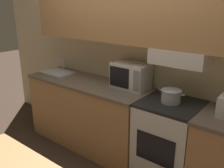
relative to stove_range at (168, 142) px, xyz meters
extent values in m
plane|color=#3D2D23|center=(-0.63, 0.30, -0.46)|extent=(16.00, 16.00, 0.00)
cube|color=beige|center=(-0.63, 0.32, 0.81)|extent=(5.29, 0.05, 2.55)
cube|color=tan|center=(-0.63, 0.14, 1.29)|extent=(2.89, 0.32, 0.58)
cube|color=silver|center=(0.00, 0.14, 0.92)|extent=(0.58, 0.34, 0.16)
cube|color=tan|center=(-1.20, -0.01, -0.02)|extent=(1.75, 0.61, 0.89)
cube|color=brown|center=(-1.20, -0.01, 0.44)|extent=(1.77, 0.63, 0.04)
cube|color=tan|center=(0.57, -0.01, -0.02)|extent=(0.49, 0.61, 0.89)
cube|color=silver|center=(0.00, 0.00, -0.02)|extent=(0.61, 0.60, 0.89)
cube|color=black|center=(0.00, 0.00, 0.45)|extent=(0.61, 0.60, 0.03)
cube|color=black|center=(0.00, -0.30, 0.05)|extent=(0.43, 0.01, 0.31)
cylinder|color=black|center=(-0.14, -0.12, 0.46)|extent=(0.09, 0.09, 0.01)
cylinder|color=black|center=(0.14, -0.12, 0.46)|extent=(0.09, 0.09, 0.01)
cylinder|color=black|center=(-0.14, 0.12, 0.46)|extent=(0.09, 0.09, 0.01)
cylinder|color=black|center=(0.14, 0.12, 0.46)|extent=(0.09, 0.09, 0.01)
cylinder|color=#B7BABF|center=(-0.01, 0.00, 0.53)|extent=(0.20, 0.20, 0.14)
torus|color=#B7BABF|center=(-0.01, 0.00, 0.59)|extent=(0.21, 0.21, 0.01)
cylinder|color=#B7BABF|center=(-0.13, 0.00, 0.57)|extent=(0.05, 0.01, 0.01)
cylinder|color=#B7BABF|center=(0.11, 0.00, 0.57)|extent=(0.05, 0.01, 0.01)
cube|color=silver|center=(-0.60, 0.13, 0.61)|extent=(0.44, 0.28, 0.31)
cube|color=black|center=(-0.67, -0.01, 0.61)|extent=(0.27, 0.01, 0.24)
cube|color=gray|center=(-0.43, -0.01, 0.61)|extent=(0.08, 0.01, 0.24)
cube|color=black|center=(0.46, 0.00, 0.59)|extent=(0.01, 0.02, 0.02)
cube|color=#B7BABF|center=(-1.80, -0.01, 0.47)|extent=(0.45, 0.32, 0.02)
cube|color=#4C4F54|center=(-1.80, -0.02, 0.48)|extent=(0.39, 0.24, 0.01)
cylinder|color=#B7BABF|center=(-1.80, 0.11, 0.58)|extent=(0.02, 0.02, 0.19)
cylinder|color=#B7BABF|center=(-1.80, 0.05, 0.68)|extent=(0.02, 0.12, 0.02)
camera|label=1|loc=(1.01, -2.26, 1.45)|focal=40.00mm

